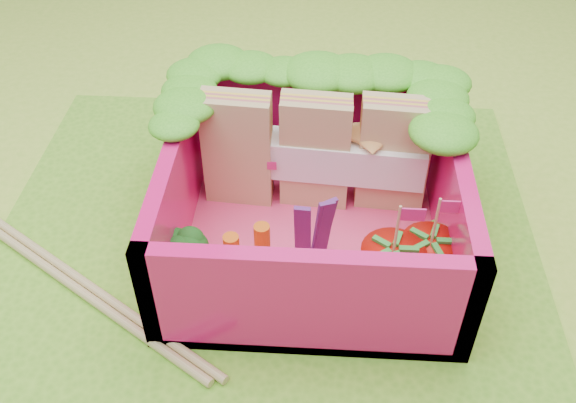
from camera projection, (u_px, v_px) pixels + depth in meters
The scene contains 13 objects.
ground at pixel (263, 258), 3.04m from camera, with size 14.00×14.00×0.00m, color #94C437.
placemat at pixel (263, 256), 3.03m from camera, with size 2.60×2.60×0.03m, color #62AC26.
bento_floor at pixel (311, 237), 3.07m from camera, with size 1.30×1.30×0.05m, color #EA3B70.
bento_box at pixel (313, 198), 2.90m from camera, with size 1.30×1.30×0.55m.
lettuce_ruffle at pixel (318, 81), 3.02m from camera, with size 1.43×0.77×0.11m.
sandwich_stack at pixel (316, 152), 3.06m from camera, with size 1.08×0.25×0.58m.
broccoli at pixel (188, 253), 2.72m from camera, with size 0.34×0.34×0.24m.
carrot_sticks at pixel (248, 254), 2.77m from camera, with size 0.20×0.12×0.28m.
purple_wedges at pixel (316, 230), 2.80m from camera, with size 0.16×0.09×0.38m.
strawberry_left at pixel (390, 271), 2.68m from camera, with size 0.27×0.27×0.51m.
strawberry_right at pixel (427, 262), 2.73m from camera, with size 0.25×0.25×0.49m.
snap_peas at pixel (400, 268), 2.85m from camera, with size 0.57×0.59×0.05m.
chopsticks at pixel (57, 269), 2.92m from camera, with size 1.72×1.14×0.04m.
Camera 1 is at (0.24, -2.08, 2.23)m, focal length 40.00 mm.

